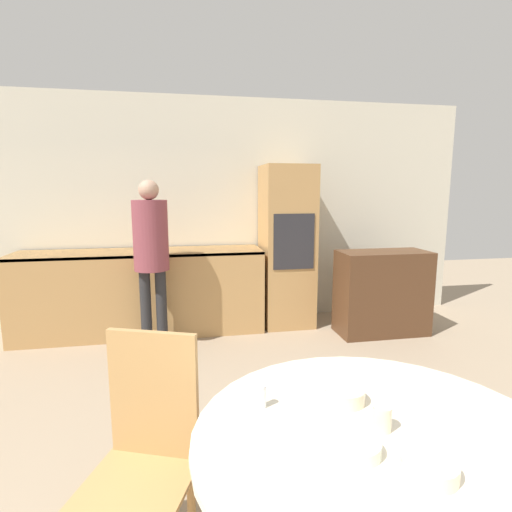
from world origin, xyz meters
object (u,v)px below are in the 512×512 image
object	(u,v)px
bowl_centre	(430,468)
person_standing	(151,246)
chair_far_left	(146,445)
sideboard	(382,293)
bowl_far	(355,447)
dining_table	(376,496)
oven_unit	(287,246)
cup	(382,418)
bowl_near	(345,395)

from	to	relation	value
bowl_centre	person_standing	bearing A→B (deg)	107.51
chair_far_left	sideboard	bearing A→B (deg)	67.28
bowl_far	dining_table	bearing A→B (deg)	32.17
oven_unit	cup	size ratio (longest dim) A/B	21.17
dining_table	person_standing	xyz separation A→B (m)	(-0.90, 2.78, 0.48)
chair_far_left	bowl_near	world-z (taller)	chair_far_left
sideboard	chair_far_left	bearing A→B (deg)	-133.95
dining_table	person_standing	world-z (taller)	person_standing
bowl_centre	bowl_far	bearing A→B (deg)	141.39
person_standing	cup	bearing A→B (deg)	-71.63
dining_table	bowl_near	distance (m)	0.33
oven_unit	dining_table	bearing A→B (deg)	-99.85
person_standing	bowl_near	size ratio (longest dim) A/B	10.89
person_standing	cup	world-z (taller)	person_standing
sideboard	bowl_centre	size ratio (longest dim) A/B	6.22
sideboard	bowl_centre	world-z (taller)	sideboard
oven_unit	chair_far_left	size ratio (longest dim) A/B	1.84
chair_far_left	person_standing	bearing A→B (deg)	114.15
oven_unit	sideboard	xyz separation A→B (m)	(0.94, -0.51, -0.46)
oven_unit	dining_table	size ratio (longest dim) A/B	1.49
chair_far_left	cup	size ratio (longest dim) A/B	11.49
chair_far_left	person_standing	distance (m)	2.43
dining_table	bowl_near	bearing A→B (deg)	98.48
oven_unit	bowl_far	xyz separation A→B (m)	(-0.69, -3.37, -0.13)
dining_table	cup	world-z (taller)	cup
oven_unit	bowl_centre	xyz separation A→B (m)	(-0.53, -3.50, -0.12)
bowl_near	bowl_centre	xyz separation A→B (m)	(0.07, -0.42, -0.00)
person_standing	bowl_far	world-z (taller)	person_standing
person_standing	bowl_near	xyz separation A→B (m)	(0.87, -2.57, -0.23)
bowl_far	chair_far_left	bearing A→B (deg)	143.81
cup	bowl_near	xyz separation A→B (m)	(-0.05, 0.19, -0.02)
bowl_far	cup	bearing A→B (deg)	34.60
dining_table	bowl_centre	distance (m)	0.33
person_standing	bowl_far	size ratio (longest dim) A/B	10.67
bowl_far	bowl_near	bearing A→B (deg)	72.95
dining_table	cup	size ratio (longest dim) A/B	14.25
oven_unit	person_standing	distance (m)	1.56
bowl_far	sideboard	bearing A→B (deg)	60.31
oven_unit	person_standing	size ratio (longest dim) A/B	1.11
dining_table	chair_far_left	world-z (taller)	chair_far_left
oven_unit	bowl_near	distance (m)	3.15
bowl_centre	bowl_far	size ratio (longest dim) A/B	1.00
cup	bowl_near	bearing A→B (deg)	104.30
cup	bowl_far	bearing A→B (deg)	-145.40
person_standing	bowl_centre	world-z (taller)	person_standing
dining_table	cup	bearing A→B (deg)	47.89
bowl_near	oven_unit	bearing A→B (deg)	78.92
cup	bowl_centre	world-z (taller)	cup
sideboard	cup	size ratio (longest dim) A/B	11.16
cup	bowl_near	size ratio (longest dim) A/B	0.57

